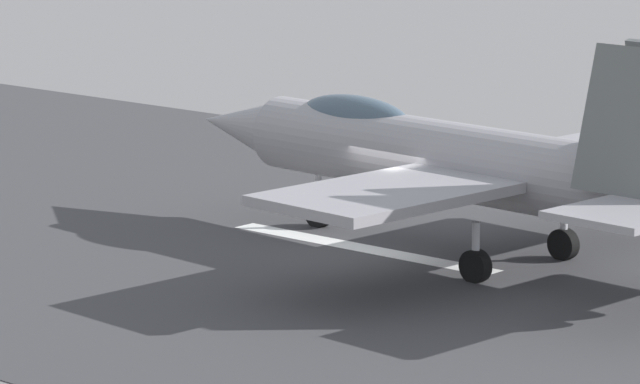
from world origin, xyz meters
TOP-DOWN VIEW (x-y plane):
  - ground_plane at (0.00, 0.00)m, footprint 400.00×400.00m
  - runway_strip at (-0.02, 0.00)m, footprint 240.00×26.00m
  - fighter_jet at (-1.71, -0.80)m, footprint 17.39×13.17m

SIDE VIEW (x-z plane):
  - ground_plane at x=0.00m, z-range 0.00..0.00m
  - runway_strip at x=-0.02m, z-range 0.00..0.02m
  - fighter_jet at x=-1.71m, z-range -0.40..5.21m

